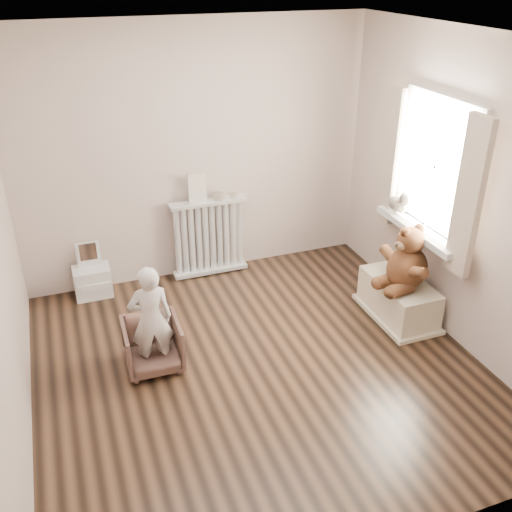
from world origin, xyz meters
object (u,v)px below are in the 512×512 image
object	(u,v)px
armchair	(153,345)
teddy_bear	(408,258)
toy_bench	(399,297)
radiator	(209,241)
child	(151,320)
plush_cat	(399,203)
toy_vanity	(91,271)

from	to	relation	value
armchair	teddy_bear	world-z (taller)	teddy_bear
armchair	toy_bench	world-z (taller)	armchair
radiator	child	distance (m)	1.68
toy_bench	plush_cat	bearing A→B (deg)	69.72
teddy_bear	plush_cat	xyz separation A→B (m)	(0.16, 0.47, 0.33)
armchair	toy_bench	distance (m)	2.33
radiator	armchair	distance (m)	1.65
radiator	child	size ratio (longest dim) A/B	0.88
toy_bench	plush_cat	size ratio (longest dim) A/B	2.83
armchair	plush_cat	world-z (taller)	plush_cat
child	plush_cat	distance (m)	2.55
toy_vanity	teddy_bear	distance (m)	3.07
radiator	child	bearing A→B (deg)	-121.96
radiator	armchair	world-z (taller)	radiator
plush_cat	radiator	bearing A→B (deg)	137.49
child	teddy_bear	bearing A→B (deg)	179.31
toy_bench	teddy_bear	size ratio (longest dim) A/B	1.32
child	teddy_bear	size ratio (longest dim) A/B	1.57
child	plush_cat	world-z (taller)	plush_cat
child	teddy_bear	world-z (taller)	same
armchair	child	world-z (taller)	child
radiator	toy_bench	bearing A→B (deg)	-44.46
child	toy_bench	distance (m)	2.35
child	plush_cat	size ratio (longest dim) A/B	3.37
toy_bench	teddy_bear	world-z (taller)	teddy_bear
toy_vanity	armchair	distance (m)	1.39
toy_vanity	teddy_bear	world-z (taller)	teddy_bear
toy_bench	plush_cat	distance (m)	0.90
radiator	plush_cat	size ratio (longest dim) A/B	2.98
toy_bench	teddy_bear	distance (m)	0.48
plush_cat	teddy_bear	bearing A→B (deg)	-118.36
radiator	teddy_bear	xyz separation A→B (m)	(1.42, -1.51, 0.28)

